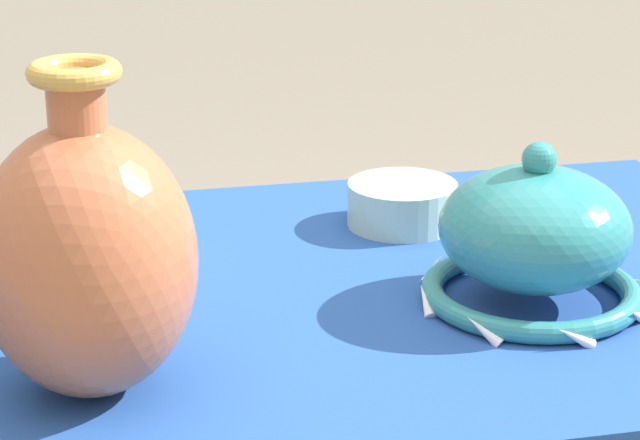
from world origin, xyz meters
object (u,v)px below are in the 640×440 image
at_px(vase_dome_bell, 534,240).
at_px(pot_squat_celadon, 402,204).
at_px(cup_wide_rose, 117,240).
at_px(vase_tall_bulbous, 87,257).

relative_size(vase_dome_bell, pot_squat_celadon, 1.81).
bearing_deg(cup_wide_rose, vase_tall_bulbous, -97.92).
height_order(vase_tall_bulbous, pot_squat_celadon, vase_tall_bulbous).
relative_size(vase_tall_bulbous, vase_dome_bell, 1.24).
xyz_separation_m(vase_dome_bell, pot_squat_celadon, (-0.07, 0.25, -0.04)).
distance_m(cup_wide_rose, pot_squat_celadon, 0.35).
bearing_deg(vase_tall_bulbous, vase_dome_bell, 12.41).
bearing_deg(cup_wide_rose, pot_squat_celadon, 11.61).
distance_m(vase_tall_bulbous, vase_dome_bell, 0.46).
distance_m(vase_tall_bulbous, pot_squat_celadon, 0.52).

